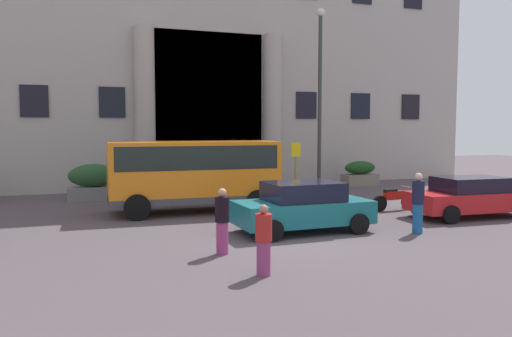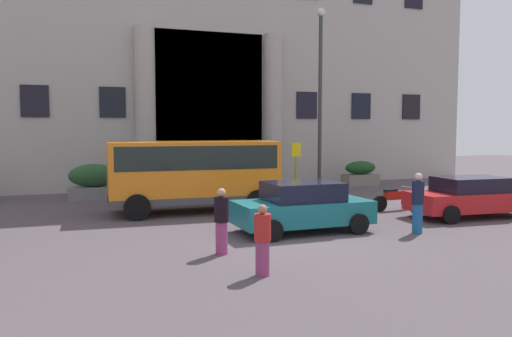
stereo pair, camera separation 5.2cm
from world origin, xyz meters
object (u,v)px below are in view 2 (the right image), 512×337
Objects in this scene: hedge_planter_far_west at (206,179)px; pedestrian_man_red_shirt at (221,221)px; parked_compact_extra at (303,207)px; pedestrian_man_crossing at (262,240)px; white_taxi_kerbside at (471,197)px; hedge_planter_east at (360,174)px; orange_minibus at (194,170)px; hedge_planter_west at (94,183)px; pedestrian_child_trailing at (418,203)px; lamppost_plaza_centre at (320,88)px; scooter_by_planter at (393,199)px; bus_stop_sign at (296,164)px.

pedestrian_man_red_shirt is at bearing -103.19° from hedge_planter_far_west.
pedestrian_man_crossing is at bearing -126.26° from parked_compact_extra.
hedge_planter_east is at bearing 84.49° from white_taxi_kerbside.
hedge_planter_west is (-3.30, 4.67, -0.83)m from orange_minibus.
pedestrian_child_trailing is 0.21× the size of lamppost_plaza_centre.
pedestrian_man_crossing is (2.70, -13.32, 0.01)m from hedge_planter_west.
hedge_planter_west is 13.83m from pedestrian_child_trailing.
hedge_planter_far_west is 0.44× the size of parked_compact_extra.
pedestrian_man_crossing is (-0.61, -8.65, -0.82)m from orange_minibus.
orange_minibus is 5.29m from parked_compact_extra.
lamppost_plaza_centre is at bearing -12.84° from pedestrian_man_red_shirt.
scooter_by_planter is 10.08m from pedestrian_man_crossing.
hedge_planter_far_west is 0.41× the size of white_taxi_kerbside.
hedge_planter_east is 0.22× the size of lamppost_plaza_centre.
pedestrian_man_red_shirt is at bearing -156.13° from scooter_by_planter.
lamppost_plaza_centre is (-1.84, 7.93, 4.28)m from white_taxi_kerbside.
hedge_planter_far_west reaches higher than scooter_by_planter.
hedge_planter_far_west is 8.84m from scooter_by_planter.
pedestrian_child_trailing is (3.12, -1.41, 0.15)m from parked_compact_extra.
pedestrian_child_trailing is 10.55m from lamppost_plaza_centre.
orange_minibus is 1.40× the size of white_taxi_kerbside.
lamppost_plaza_centre is at bearing 59.02° from parked_compact_extra.
orange_minibus reaches higher than parked_compact_extra.
scooter_by_planter is (7.20, -2.29, -1.13)m from orange_minibus.
bus_stop_sign is 1.27× the size of scooter_by_planter.
pedestrian_man_crossing is 2.13m from pedestrian_man_red_shirt.
parked_compact_extra is at bearing -174.11° from white_taxi_kerbside.
hedge_planter_far_west reaches higher than white_taxi_kerbside.
pedestrian_man_red_shirt is at bearing -78.71° from pedestrian_child_trailing.
pedestrian_child_trailing reaches higher than parked_compact_extra.
orange_minibus is at bearing 17.81° from pedestrian_man_red_shirt.
white_taxi_kerbside is at bearing -58.73° from bus_stop_sign.
hedge_planter_east is at bearing 62.91° from scooter_by_planter.
lamppost_plaza_centre is at bearing 87.98° from scooter_by_planter.
pedestrian_man_red_shirt is (-9.73, -2.05, 0.10)m from white_taxi_kerbside.
lamppost_plaza_centre is (-3.46, -1.92, 4.37)m from hedge_planter_east.
scooter_by_planter is (5.46, -6.95, -0.27)m from hedge_planter_far_west.
pedestrian_man_crossing is 14.90m from lamppost_plaza_centre.
orange_minibus is 3.44× the size of hedge_planter_far_west.
hedge_planter_east is at bearing 30.17° from orange_minibus.
hedge_planter_west is at bearing 128.36° from orange_minibus.
pedestrian_man_red_shirt is (-2.62, -11.20, 0.11)m from hedge_planter_far_west.
pedestrian_man_crossing is at bearing -118.24° from bus_stop_sign.
hedge_planter_far_west is at bearing -92.44° from pedestrian_man_crossing.
pedestrian_child_trailing reaches higher than hedge_planter_east.
scooter_by_planter is at bearing 25.57° from parked_compact_extra.
pedestrian_man_crossing reaches higher than parked_compact_extra.
pedestrian_man_red_shirt reaches higher than pedestrian_man_crossing.
pedestrian_man_red_shirt reaches higher than white_taxi_kerbside.
bus_stop_sign is 1.37× the size of pedestrian_child_trailing.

